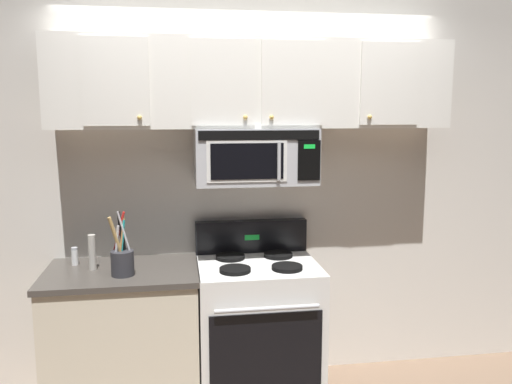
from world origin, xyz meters
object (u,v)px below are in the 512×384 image
at_px(over_range_microwave, 255,156).
at_px(pepper_mill, 92,252).
at_px(salt_shaker, 75,256).
at_px(stove_range, 258,328).
at_px(utensil_crock_charcoal, 122,259).

distance_m(over_range_microwave, pepper_mill, 1.16).
xyz_separation_m(over_range_microwave, salt_shaker, (-1.14, 0.03, -0.62)).
height_order(over_range_microwave, pepper_mill, over_range_microwave).
bearing_deg(salt_shaker, stove_range, -7.32).
bearing_deg(over_range_microwave, utensil_crock_charcoal, -164.72).
bearing_deg(salt_shaker, pepper_mill, -42.38).
bearing_deg(pepper_mill, stove_range, -1.79).
bearing_deg(stove_range, over_range_microwave, 90.14).
distance_m(stove_range, pepper_mill, 1.15).
relative_size(stove_range, salt_shaker, 9.89).
relative_size(utensil_crock_charcoal, salt_shaker, 3.40).
bearing_deg(utensil_crock_charcoal, pepper_mill, 143.63).
height_order(stove_range, pepper_mill, stove_range).
xyz_separation_m(stove_range, over_range_microwave, (-0.00, 0.12, 1.11)).
height_order(over_range_microwave, utensil_crock_charcoal, over_range_microwave).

